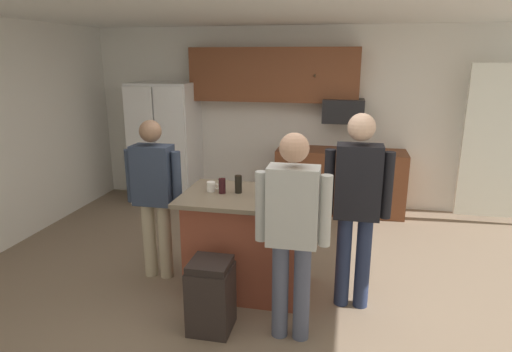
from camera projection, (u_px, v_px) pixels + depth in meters
name	position (u px, v px, depth m)	size (l,w,h in m)	color
floor	(267.00, 292.00, 4.16)	(7.04, 7.04, 0.00)	#7F6B56
ceiling	(269.00, 1.00, 3.47)	(7.04, 7.04, 0.00)	white
back_wall	(302.00, 118.00, 6.46)	(6.40, 0.10, 2.60)	white
french_door_window_panel	(499.00, 143.00, 5.62)	(0.90, 0.06, 2.00)	white
cabinet_run_upper	(273.00, 75.00, 6.18)	(2.40, 0.38, 0.75)	brown
cabinet_run_lower	(340.00, 181.00, 6.26)	(1.80, 0.63, 0.90)	brown
refrigerator	(166.00, 144.00, 6.57)	(0.92, 0.76, 1.81)	white
microwave_over_range	(343.00, 111.00, 6.02)	(0.56, 0.40, 0.32)	black
kitchen_island	(249.00, 242.00, 4.11)	(1.23, 0.84, 0.95)	brown
person_elder_center	(357.00, 199.00, 3.69)	(0.57, 0.23, 1.74)	#232D4C
person_guest_left	(292.00, 225.00, 3.26)	(0.57, 0.22, 1.66)	#4C5166
person_host_foreground	(154.00, 190.00, 4.24)	(0.57, 0.22, 1.60)	tan
mug_ceramic_white	(211.00, 187.00, 4.07)	(0.12, 0.08, 0.09)	white
glass_pilsner	(260.00, 189.00, 3.94)	(0.07, 0.07, 0.13)	black
tumbler_amber	(288.00, 189.00, 3.88)	(0.07, 0.07, 0.17)	black
glass_short_whisky	(238.00, 184.00, 4.02)	(0.07, 0.07, 0.17)	black
glass_stout_tall	(222.00, 186.00, 4.01)	(0.07, 0.07, 0.14)	black
trash_bin	(211.00, 296.00, 3.53)	(0.34, 0.34, 0.61)	black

